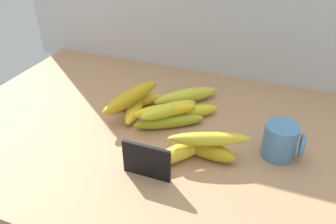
{
  "coord_description": "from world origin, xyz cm",
  "views": [
    {
      "loc": [
        31.38,
        -66.9,
        55.35
      ],
      "look_at": [
        4.71,
        2.0,
        8.0
      ],
      "focal_mm": 36.13,
      "sensor_mm": 36.0,
      "label": 1
    }
  ],
  "objects_px": {
    "chalkboard_sign": "(147,162)",
    "banana_5": "(205,149)",
    "banana_8": "(209,139)",
    "banana_0": "(135,102)",
    "banana_7": "(169,110)",
    "banana_10": "(165,110)",
    "banana_4": "(169,122)",
    "banana_1": "(189,113)",
    "coffee_mug": "(281,141)",
    "banana_2": "(135,109)",
    "banana_6": "(186,96)",
    "banana_3": "(184,150)",
    "banana_9": "(131,97)"
  },
  "relations": [
    {
      "from": "banana_1",
      "to": "banana_7",
      "type": "xyz_separation_m",
      "value": [
        -0.04,
        -0.06,
        0.03
      ]
    },
    {
      "from": "banana_0",
      "to": "banana_5",
      "type": "relative_size",
      "value": 1.17
    },
    {
      "from": "banana_6",
      "to": "banana_10",
      "type": "relative_size",
      "value": 1.2
    },
    {
      "from": "banana_1",
      "to": "banana_3",
      "type": "distance_m",
      "value": 0.17
    },
    {
      "from": "banana_4",
      "to": "banana_0",
      "type": "bearing_deg",
      "value": 155.39
    },
    {
      "from": "banana_2",
      "to": "banana_6",
      "type": "distance_m",
      "value": 0.16
    },
    {
      "from": "banana_1",
      "to": "banana_3",
      "type": "height_order",
      "value": "banana_3"
    },
    {
      "from": "banana_9",
      "to": "banana_7",
      "type": "bearing_deg",
      "value": -7.54
    },
    {
      "from": "banana_5",
      "to": "banana_9",
      "type": "bearing_deg",
      "value": 157.51
    },
    {
      "from": "coffee_mug",
      "to": "banana_8",
      "type": "height_order",
      "value": "coffee_mug"
    },
    {
      "from": "banana_3",
      "to": "banana_4",
      "type": "bearing_deg",
      "value": 126.5
    },
    {
      "from": "coffee_mug",
      "to": "banana_1",
      "type": "bearing_deg",
      "value": 163.57
    },
    {
      "from": "banana_7",
      "to": "banana_10",
      "type": "xyz_separation_m",
      "value": [
        -0.01,
        -0.01,
        -0.0
      ]
    },
    {
      "from": "banana_4",
      "to": "banana_10",
      "type": "height_order",
      "value": "banana_10"
    },
    {
      "from": "chalkboard_sign",
      "to": "coffee_mug",
      "type": "relative_size",
      "value": 1.18
    },
    {
      "from": "chalkboard_sign",
      "to": "banana_6",
      "type": "relative_size",
      "value": 0.54
    },
    {
      "from": "banana_4",
      "to": "banana_10",
      "type": "xyz_separation_m",
      "value": [
        -0.01,
        -0.0,
        0.03
      ]
    },
    {
      "from": "coffee_mug",
      "to": "banana_2",
      "type": "distance_m",
      "value": 0.4
    },
    {
      "from": "banana_5",
      "to": "banana_2",
      "type": "bearing_deg",
      "value": 155.88
    },
    {
      "from": "banana_7",
      "to": "coffee_mug",
      "type": "bearing_deg",
      "value": -3.65
    },
    {
      "from": "chalkboard_sign",
      "to": "banana_5",
      "type": "relative_size",
      "value": 0.73
    },
    {
      "from": "coffee_mug",
      "to": "banana_10",
      "type": "height_order",
      "value": "coffee_mug"
    },
    {
      "from": "banana_6",
      "to": "banana_9",
      "type": "height_order",
      "value": "banana_9"
    },
    {
      "from": "banana_0",
      "to": "banana_6",
      "type": "height_order",
      "value": "banana_6"
    },
    {
      "from": "banana_7",
      "to": "banana_10",
      "type": "bearing_deg",
      "value": -147.47
    },
    {
      "from": "chalkboard_sign",
      "to": "banana_7",
      "type": "bearing_deg",
      "value": 96.72
    },
    {
      "from": "chalkboard_sign",
      "to": "banana_10",
      "type": "relative_size",
      "value": 0.65
    },
    {
      "from": "banana_0",
      "to": "banana_6",
      "type": "relative_size",
      "value": 0.87
    },
    {
      "from": "banana_10",
      "to": "banana_9",
      "type": "bearing_deg",
      "value": 168.7
    },
    {
      "from": "chalkboard_sign",
      "to": "banana_0",
      "type": "bearing_deg",
      "value": 121.08
    },
    {
      "from": "banana_7",
      "to": "banana_9",
      "type": "height_order",
      "value": "banana_9"
    },
    {
      "from": "banana_1",
      "to": "banana_5",
      "type": "relative_size",
      "value": 1.14
    },
    {
      "from": "banana_3",
      "to": "banana_9",
      "type": "bearing_deg",
      "value": 148.02
    },
    {
      "from": "banana_5",
      "to": "banana_7",
      "type": "distance_m",
      "value": 0.15
    },
    {
      "from": "chalkboard_sign",
      "to": "banana_2",
      "type": "xyz_separation_m",
      "value": [
        -0.13,
        0.22,
        -0.02
      ]
    },
    {
      "from": "banana_1",
      "to": "coffee_mug",
      "type": "bearing_deg",
      "value": -16.43
    },
    {
      "from": "chalkboard_sign",
      "to": "banana_9",
      "type": "relative_size",
      "value": 0.52
    },
    {
      "from": "coffee_mug",
      "to": "banana_8",
      "type": "distance_m",
      "value": 0.17
    },
    {
      "from": "banana_2",
      "to": "banana_6",
      "type": "relative_size",
      "value": 0.76
    },
    {
      "from": "coffee_mug",
      "to": "banana_2",
      "type": "xyz_separation_m",
      "value": [
        -0.4,
        0.04,
        -0.02
      ]
    },
    {
      "from": "coffee_mug",
      "to": "banana_0",
      "type": "relative_size",
      "value": 0.53
    },
    {
      "from": "banana_9",
      "to": "banana_2",
      "type": "bearing_deg",
      "value": 37.37
    },
    {
      "from": "banana_9",
      "to": "banana_6",
      "type": "bearing_deg",
      "value": 44.46
    },
    {
      "from": "banana_8",
      "to": "banana_2",
      "type": "bearing_deg",
      "value": 154.93
    },
    {
      "from": "chalkboard_sign",
      "to": "banana_2",
      "type": "bearing_deg",
      "value": 121.86
    },
    {
      "from": "banana_3",
      "to": "banana_4",
      "type": "height_order",
      "value": "banana_3"
    },
    {
      "from": "coffee_mug",
      "to": "banana_4",
      "type": "bearing_deg",
      "value": 176.98
    },
    {
      "from": "banana_4",
      "to": "banana_6",
      "type": "distance_m",
      "value": 0.14
    },
    {
      "from": "banana_8",
      "to": "banana_0",
      "type": "bearing_deg",
      "value": 150.2
    },
    {
      "from": "chalkboard_sign",
      "to": "banana_8",
      "type": "distance_m",
      "value": 0.15
    }
  ]
}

